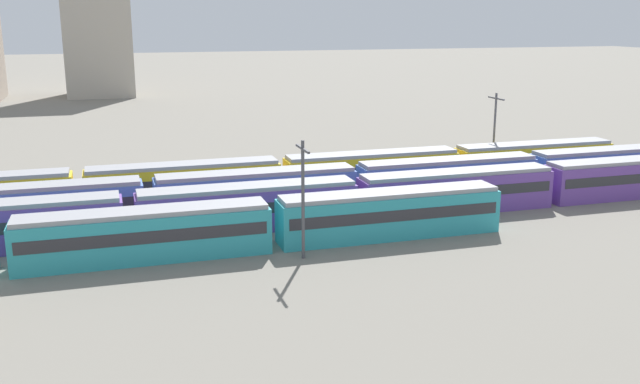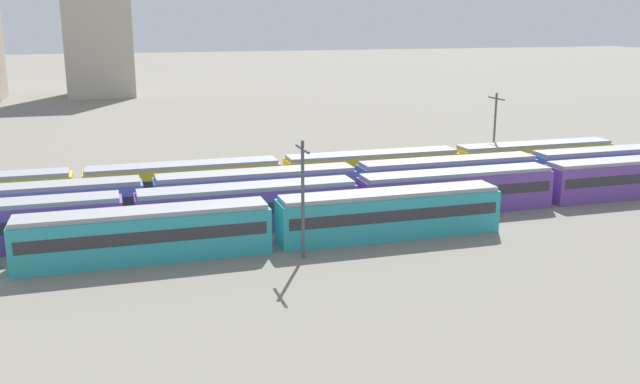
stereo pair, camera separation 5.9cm
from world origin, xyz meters
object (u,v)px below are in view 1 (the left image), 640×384
train_track_2 (532,171)px  catenary_pole_1 (494,128)px  train_track_3 (282,176)px  train_track_0 (145,234)px  catenary_pole_0 (303,193)px  train_track_1 (547,184)px

train_track_2 → catenary_pole_1: (0.31, 8.23, 3.09)m
train_track_3 → catenary_pole_1: (25.05, 3.03, 3.09)m
train_track_0 → train_track_3: 20.96m
train_track_2 → catenary_pole_1: bearing=87.8°
train_track_0 → catenary_pole_0: (10.94, -3.01, 2.96)m
train_track_0 → catenary_pole_0: size_ratio=6.43×
train_track_3 → train_track_2: bearing=-11.9°
train_track_3 → catenary_pole_0: 19.09m
train_track_1 → train_track_2: bearing=70.7°
train_track_1 → catenary_pole_0: 27.42m
catenary_pole_0 → train_track_3: bearing=80.7°
train_track_3 → catenary_pole_0: catenary_pole_0 is taller
train_track_1 → train_track_3: bearing=155.6°
train_track_2 → train_track_0: bearing=-165.0°
train_track_1 → catenary_pole_1: (2.13, 13.43, 3.09)m
train_track_3 → catenary_pole_1: 25.43m
catenary_pole_1 → train_track_2: bearing=-92.2°
train_track_0 → train_track_3: size_ratio=0.75×
catenary_pole_1 → catenary_pole_0: bearing=-142.4°
train_track_1 → catenary_pole_0: size_ratio=12.97×
train_track_0 → train_track_2: 40.12m
train_track_1 → catenary_pole_1: size_ratio=12.59×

